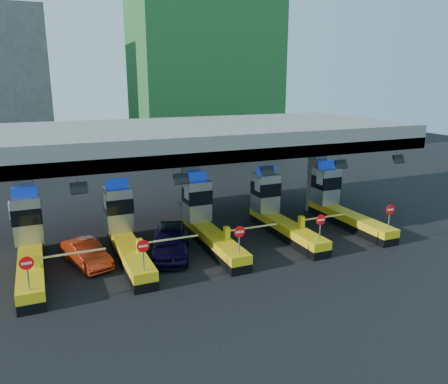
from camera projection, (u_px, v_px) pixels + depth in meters
name	position (u px, v px, depth m)	size (l,w,h in m)	color
ground	(207.00, 243.00, 27.00)	(120.00, 120.00, 0.00)	black
toll_canopy	(190.00, 139.00, 28.03)	(28.00, 12.09, 7.00)	slate
toll_lane_far_left	(29.00, 243.00, 23.08)	(4.43, 8.00, 4.16)	black
toll_lane_left	(124.00, 231.00, 24.99)	(4.43, 8.00, 4.16)	black
toll_lane_center	(206.00, 220.00, 26.91)	(4.43, 8.00, 4.16)	black
toll_lane_right	(276.00, 211.00, 28.82)	(4.43, 8.00, 4.16)	black
toll_lane_far_right	(338.00, 203.00, 30.73)	(4.43, 8.00, 4.16)	black
bg_building_scaffold	(204.00, 46.00, 56.58)	(18.00, 12.00, 28.00)	#1E5926
van	(170.00, 241.00, 24.87)	(2.09, 5.19, 1.77)	black
red_car	(86.00, 253.00, 23.66)	(1.41, 4.04, 1.33)	#9F250C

